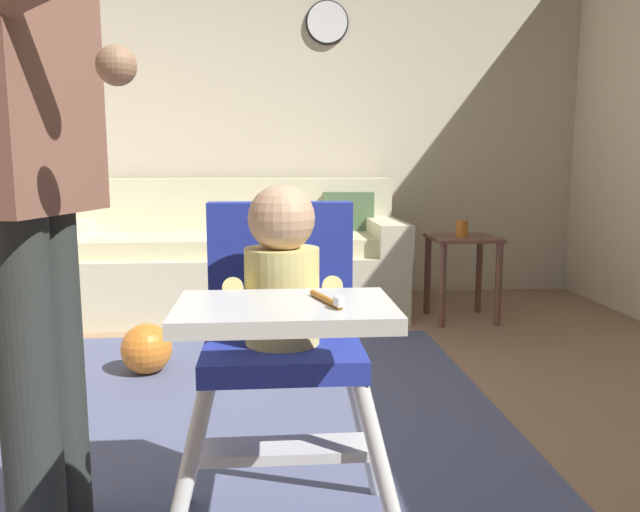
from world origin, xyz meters
The scene contains 10 objects.
ground centered at (0.00, 0.00, -0.05)m, with size 6.31×6.68×0.10m, color #997356.
wall_far centered at (0.00, 2.57, 1.26)m, with size 5.51×0.06×2.52m, color beige.
area_rug centered at (-0.17, 0.06, 0.00)m, with size 2.28×2.75×0.01m, color #515879.
couch centered at (-0.16, 2.05, 0.33)m, with size 2.20×0.86×0.86m.
high_chair centered at (0.10, -0.57, 0.63)m, with size 0.61×0.73×0.93m.
adult_standing centered at (-0.50, -0.43, 0.93)m, with size 0.50×0.57×1.64m.
toy_ball centered at (-0.50, 0.84, 0.12)m, with size 0.23×0.23×0.23m, color orange.
side_table centered at (1.26, 1.69, 0.38)m, with size 0.40×0.40×0.52m.
sippy_cup centered at (1.25, 1.69, 0.57)m, with size 0.07×0.07×0.10m, color orange.
wall_clock centered at (0.50, 2.53, 1.94)m, with size 0.30×0.04×0.30m.
Camera 1 is at (0.07, -1.97, 0.97)m, focal length 34.61 mm.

